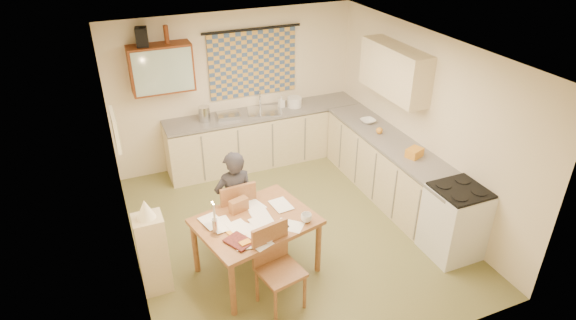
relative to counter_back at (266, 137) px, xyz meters
name	(u,v)px	position (x,y,z in m)	size (l,w,h in m)	color
floor	(290,230)	(-0.40, -1.95, -0.46)	(4.00, 4.50, 0.02)	olive
ceiling	(290,49)	(-0.40, -1.95, 2.06)	(4.00, 4.50, 0.02)	white
wall_back	(235,89)	(-0.40, 0.31, 0.80)	(4.00, 0.02, 2.50)	beige
wall_front	(392,261)	(-0.40, -4.21, 0.80)	(4.00, 0.02, 2.50)	beige
wall_left	(122,182)	(-2.41, -1.95, 0.80)	(0.02, 4.50, 2.50)	beige
wall_right	(423,123)	(1.61, -1.95, 0.80)	(0.02, 4.50, 2.50)	beige
window_blind	(253,64)	(-0.10, 0.27, 1.20)	(1.45, 0.03, 1.05)	#36517E
curtain_rod	(252,29)	(-0.10, 0.25, 1.75)	(0.04, 0.04, 1.60)	black
wall_cabinet	(161,68)	(-1.55, 0.13, 1.35)	(0.90, 0.34, 0.70)	#5B250D
wall_cabinet_glass	(164,72)	(-1.55, -0.04, 1.35)	(0.84, 0.02, 0.64)	#99B2A5
upper_cabinet_right	(395,71)	(1.43, -1.40, 1.40)	(0.34, 1.30, 0.70)	#D1BC8D
framed_print	(115,130)	(-2.37, -1.55, 1.25)	(0.04, 0.50, 0.40)	white
print_canvas	(117,129)	(-2.34, -1.55, 1.25)	(0.01, 0.42, 0.32)	beige
counter_back	(266,137)	(0.00, 0.00, 0.00)	(3.30, 0.62, 0.92)	#D1BC8D
counter_right	(392,171)	(1.30, -1.80, 0.00)	(0.62, 2.95, 0.92)	#D1BC8D
stove	(455,221)	(1.30, -3.17, 0.02)	(0.61, 0.61, 0.95)	white
sink	(265,114)	(-0.02, 0.00, 0.43)	(0.55, 0.45, 0.10)	silver
tap	(260,100)	(-0.03, 0.18, 0.61)	(0.03, 0.03, 0.28)	silver
dish_rack	(228,115)	(-0.63, 0.00, 0.50)	(0.35, 0.30, 0.06)	silver
kettle	(204,114)	(-1.01, 0.00, 0.59)	(0.18, 0.18, 0.24)	silver
mixing_bowl	(294,102)	(0.51, 0.00, 0.55)	(0.24, 0.24, 0.16)	white
soap_bottle	(281,102)	(0.30, 0.05, 0.57)	(0.10, 0.10, 0.19)	white
bowl	(368,121)	(1.30, -1.04, 0.50)	(0.23, 0.23, 0.05)	white
orange_bag	(414,153)	(1.30, -2.23, 0.53)	(0.22, 0.16, 0.12)	orange
fruit_orange	(379,131)	(1.25, -1.44, 0.52)	(0.10, 0.10, 0.10)	orange
speaker	(142,37)	(-1.76, 0.13, 1.83)	(0.16, 0.20, 0.26)	black
bottle_green	(143,37)	(-1.74, 0.13, 1.83)	(0.07, 0.07, 0.26)	#195926
bottle_brown	(166,34)	(-1.42, 0.13, 1.83)	(0.07, 0.07, 0.26)	#5B250D
dining_table	(257,246)	(-1.07, -2.54, -0.07)	(1.49, 1.26, 0.75)	brown
chair_far	(235,224)	(-1.15, -1.95, -0.15)	(0.47, 0.47, 0.99)	brown
chair_near	(280,283)	(-1.03, -3.15, -0.15)	(0.52, 0.52, 0.97)	brown
person	(235,201)	(-1.15, -1.98, 0.23)	(0.52, 0.35, 1.37)	black
shelf_stand	(153,254)	(-2.24, -2.36, 0.04)	(0.32, 0.30, 0.99)	#D1BC8D
lampshade	(145,209)	(-2.24, -2.36, 0.65)	(0.20, 0.20, 0.22)	white
letter_rack	(239,205)	(-1.19, -2.29, 0.38)	(0.22, 0.10, 0.16)	brown
mug	(306,218)	(-0.55, -2.79, 0.35)	(0.13, 0.13, 0.10)	white
magazine	(232,247)	(-1.47, -2.91, 0.31)	(0.32, 0.36, 0.03)	maroon
book	(231,238)	(-1.43, -2.76, 0.31)	(0.21, 0.26, 0.02)	orange
orange_box	(245,243)	(-1.32, -2.92, 0.32)	(0.12, 0.08, 0.04)	orange
eyeglasses	(283,227)	(-0.84, -2.80, 0.31)	(0.13, 0.04, 0.02)	black
candle_holder	(215,226)	(-1.56, -2.59, 0.39)	(0.06, 0.06, 0.18)	silver
candle	(214,213)	(-1.56, -2.63, 0.59)	(0.02, 0.02, 0.22)	white
candle_flame	(212,202)	(-1.57, -2.60, 0.71)	(0.02, 0.02, 0.02)	#FFCC66
papers	(253,225)	(-1.14, -2.63, 0.31)	(1.12, 1.03, 0.02)	white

